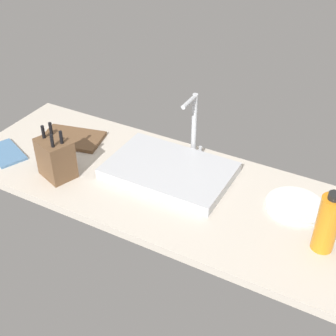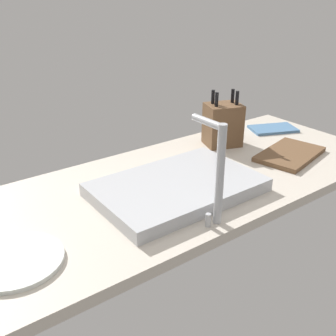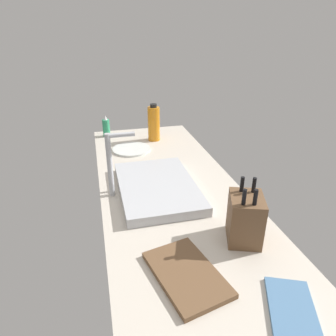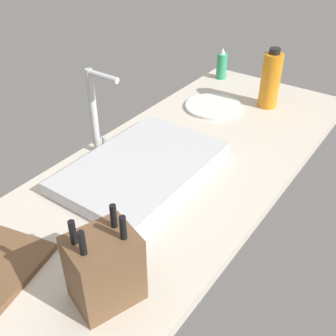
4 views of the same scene
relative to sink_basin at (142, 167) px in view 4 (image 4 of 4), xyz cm
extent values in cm
cube|color=beige|center=(2.00, -6.68, -3.90)|extent=(183.37, 65.57, 3.50)
cube|color=#B7BABF|center=(0.00, 0.00, 0.00)|extent=(52.39, 34.43, 4.30)
cylinder|color=#B7BABF|center=(1.37, 20.61, 12.60)|extent=(2.40, 2.40, 29.50)
cylinder|color=#B7BABF|center=(1.37, 14.85, 26.35)|extent=(2.00, 11.50, 2.00)
cylinder|color=#B7BABF|center=(4.87, 20.61, -0.15)|extent=(1.60, 1.60, 4.00)
cube|color=brown|center=(-41.53, -23.01, 6.55)|extent=(17.14, 15.49, 17.39)
cylinder|color=black|center=(-46.13, -23.02, 18.04)|extent=(1.79, 1.79, 5.60)
cylinder|color=black|center=(-45.17, -19.51, 18.04)|extent=(1.79, 1.79, 5.60)
cylinder|color=black|center=(-38.53, -26.57, 18.04)|extent=(1.79, 1.79, 5.60)
cylinder|color=black|center=(-37.06, -22.77, 18.04)|extent=(1.79, 1.79, 5.60)
cylinder|color=#2D9966|center=(82.90, 17.81, 3.71)|extent=(4.83, 4.83, 11.72)
cone|color=silver|center=(82.90, 17.81, 10.97)|extent=(2.65, 2.65, 2.80)
cylinder|color=orange|center=(67.85, -12.39, 8.89)|extent=(7.85, 7.85, 22.08)
cylinder|color=black|center=(67.85, -12.39, 21.03)|extent=(4.32, 4.32, 2.20)
cylinder|color=silver|center=(53.41, 4.83, -1.55)|extent=(23.25, 23.25, 1.20)
camera|label=1|loc=(76.07, -140.80, 115.90)|focal=49.49mm
camera|label=2|loc=(70.33, 90.59, 60.29)|focal=42.77mm
camera|label=3|loc=(-122.70, 25.10, 69.56)|focal=32.92mm
camera|label=4|loc=(-81.05, -67.53, 72.94)|focal=43.31mm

